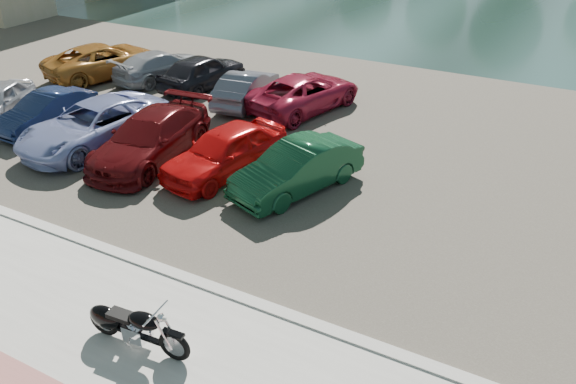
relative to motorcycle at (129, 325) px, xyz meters
The scene contains 14 objects.
ground 1.21m from the motorcycle, ahead, with size 200.00×200.00×0.00m, color #595447.
kerb 2.43m from the motorcycle, 63.48° to the left, with size 60.00×0.30×0.14m, color #A9A69F.
parking_lot 11.19m from the motorcycle, 84.55° to the left, with size 60.00×18.00×0.04m, color #48433A.
motorcycle is the anchor object (origin of this frame).
car_1 12.14m from the motorcycle, 145.26° to the left, with size 1.33×3.82×1.26m, color #172348.
car_2 9.90m from the motorcycle, 137.91° to the left, with size 2.45×5.32×1.48m, color #8E99CE.
car_3 8.34m from the motorcycle, 126.77° to the left, with size 2.08×5.11×1.48m, color #4F0B0D.
car_4 7.37m from the motorcycle, 108.67° to the left, with size 1.74×4.33×1.48m, color red.
car_5 7.06m from the motorcycle, 89.53° to the left, with size 1.48×4.23×1.39m, color #114025.
car_6 17.48m from the motorcycle, 135.09° to the left, with size 2.42×5.25×1.46m, color #B37229.
car_7 16.36m from the motorcycle, 126.82° to the left, with size 1.79×4.40×1.28m, color #9C9EA4.
car_8 15.08m from the motorcycle, 119.96° to the left, with size 1.71×4.25×1.45m, color black.
car_9 13.28m from the motorcycle, 111.64° to the left, with size 1.37×3.94×1.30m, color #585B69.
car_10 13.13m from the motorcycle, 101.37° to the left, with size 2.30×4.98×1.39m, color #9F1A36.
Camera 1 is at (5.44, -5.86, 8.18)m, focal length 35.00 mm.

